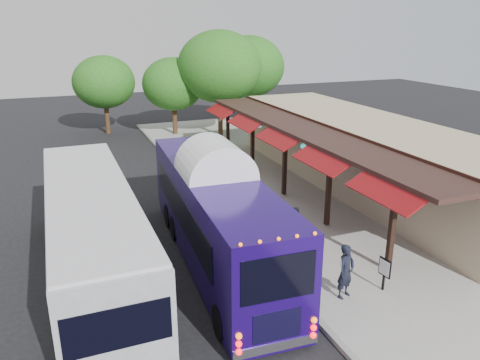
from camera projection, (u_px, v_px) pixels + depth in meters
name	position (u px, v px, depth m)	size (l,w,h in m)	color
ground	(244.00, 244.00, 18.56)	(90.00, 90.00, 0.00)	black
sidewalk	(305.00, 194.00, 23.81)	(10.00, 40.00, 0.15)	#9E9B93
curb	(213.00, 207.00, 22.07)	(0.20, 40.00, 0.16)	gray
station_shelter	(363.00, 154.00, 24.43)	(8.15, 20.00, 3.60)	tan
coach_bus	(216.00, 212.00, 16.63)	(3.03, 11.48, 3.64)	#1C0758
city_bus	(92.00, 229.00, 15.56)	(2.73, 12.13, 3.26)	gray
ped_a	(346.00, 271.00, 14.44)	(0.65, 0.42, 1.77)	black
ped_b	(293.00, 229.00, 17.46)	(0.84, 0.66, 1.73)	black
ped_c	(203.00, 147.00, 29.27)	(0.91, 0.38, 1.56)	black
ped_d	(203.00, 148.00, 29.21)	(1.00, 0.58, 1.55)	black
sign_board	(385.00, 269.00, 14.85)	(0.10, 0.50, 1.11)	black
tree_left	(173.00, 84.00, 35.23)	(4.65, 4.65, 5.95)	#382314
tree_mid	(220.00, 67.00, 34.30)	(6.20, 6.20, 7.93)	#382314
tree_right	(249.00, 67.00, 38.01)	(5.81, 5.81, 7.44)	#382314
tree_far	(104.00, 82.00, 35.84)	(4.72, 4.72, 6.04)	#382314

